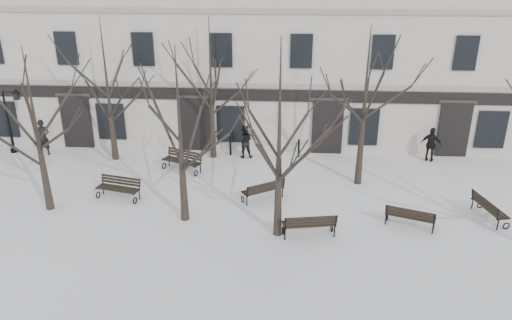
# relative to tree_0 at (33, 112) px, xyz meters

# --- Properties ---
(ground) EXTENTS (100.00, 100.00, 0.00)m
(ground) POSITION_rel_tree_0_xyz_m (8.44, -0.82, -4.23)
(ground) COLOR white
(ground) RESTS_ON ground
(building) EXTENTS (40.40, 10.20, 11.40)m
(building) POSITION_rel_tree_0_xyz_m (8.44, 12.14, 1.28)
(building) COLOR beige
(building) RESTS_ON ground
(tree_0) EXTENTS (4.74, 4.74, 6.78)m
(tree_0) POSITION_rel_tree_0_xyz_m (0.00, 0.00, 0.00)
(tree_0) COLOR black
(tree_0) RESTS_ON ground
(tree_1) EXTENTS (4.88, 4.88, 6.97)m
(tree_1) POSITION_rel_tree_0_xyz_m (5.83, -0.52, 0.12)
(tree_1) COLOR black
(tree_1) RESTS_ON ground
(tree_2) EXTENTS (5.21, 5.21, 7.44)m
(tree_2) POSITION_rel_tree_0_xyz_m (9.57, -1.42, 0.42)
(tree_2) COLOR black
(tree_2) RESTS_ON ground
(tree_4) EXTENTS (5.01, 5.01, 7.16)m
(tree_4) POSITION_rel_tree_0_xyz_m (0.97, 5.52, 0.24)
(tree_4) COLOR black
(tree_4) RESTS_ON ground
(tree_5) EXTENTS (5.02, 5.02, 7.17)m
(tree_5) POSITION_rel_tree_0_xyz_m (6.00, 6.15, 0.25)
(tree_5) COLOR black
(tree_5) RESTS_ON ground
(tree_6) EXTENTS (5.07, 5.07, 7.24)m
(tree_6) POSITION_rel_tree_0_xyz_m (13.18, 3.38, 0.29)
(tree_6) COLOR black
(tree_6) RESTS_ON ground
(bench_0) EXTENTS (2.01, 1.12, 0.97)m
(bench_0) POSITION_rel_tree_0_xyz_m (2.61, 1.12, -3.71)
(bench_0) COLOR black
(bench_0) RESTS_ON ground
(bench_1) EXTENTS (2.08, 1.05, 1.00)m
(bench_1) POSITION_rel_tree_0_xyz_m (10.76, -1.52, -3.69)
(bench_1) COLOR black
(bench_1) RESTS_ON ground
(bench_2) EXTENTS (1.96, 1.27, 0.94)m
(bench_2) POSITION_rel_tree_0_xyz_m (14.68, -0.61, -3.72)
(bench_2) COLOR black
(bench_2) RESTS_ON ground
(bench_3) EXTENTS (2.09, 1.47, 1.01)m
(bench_3) POSITION_rel_tree_0_xyz_m (4.76, 4.28, -3.69)
(bench_3) COLOR black
(bench_3) RESTS_ON ground
(bench_4) EXTENTS (1.91, 1.56, 0.94)m
(bench_4) POSITION_rel_tree_0_xyz_m (8.89, 1.36, -3.72)
(bench_4) COLOR black
(bench_4) RESTS_ON ground
(bench_5) EXTENTS (1.07, 1.95, 0.94)m
(bench_5) POSITION_rel_tree_0_xyz_m (17.97, 0.33, -3.72)
(bench_5) COLOR black
(bench_5) RESTS_ON ground
(lamp_post) EXTENTS (1.09, 0.40, 3.48)m
(lamp_post) POSITION_rel_tree_0_xyz_m (-4.55, 6.09, -2.22)
(lamp_post) COLOR black
(lamp_post) RESTS_ON ground
(bollard_a) EXTENTS (0.13, 0.13, 1.01)m
(bollard_a) POSITION_rel_tree_0_xyz_m (6.87, 6.45, -3.69)
(bollard_a) COLOR black
(bollard_a) RESTS_ON ground
(bollard_b) EXTENTS (0.13, 0.13, 0.99)m
(bollard_b) POSITION_rel_tree_0_xyz_m (10.46, 6.42, -3.70)
(bollard_b) COLOR black
(bollard_b) RESTS_ON ground
(pedestrian_a) EXTENTS (0.78, 0.60, 1.91)m
(pedestrian_a) POSITION_rel_tree_0_xyz_m (-2.95, 5.88, -4.23)
(pedestrian_a) COLOR black
(pedestrian_a) RESTS_ON ground
(pedestrian_b) EXTENTS (0.90, 0.72, 1.75)m
(pedestrian_b) POSITION_rel_tree_0_xyz_m (7.64, 6.21, -4.23)
(pedestrian_b) COLOR black
(pedestrian_b) RESTS_ON ground
(pedestrian_c) EXTENTS (1.14, 0.83, 1.80)m
(pedestrian_c) POSITION_rel_tree_0_xyz_m (17.18, 6.32, -4.23)
(pedestrian_c) COLOR black
(pedestrian_c) RESTS_ON ground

